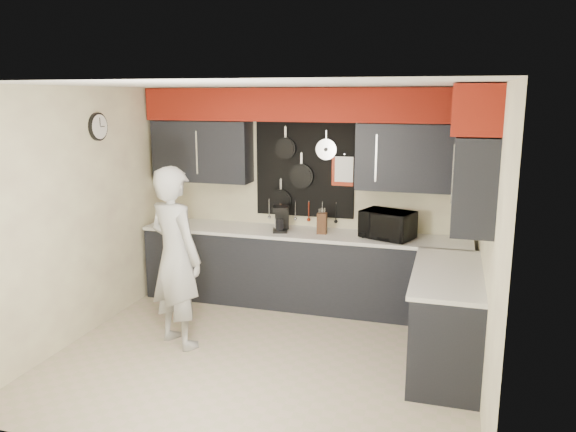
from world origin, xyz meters
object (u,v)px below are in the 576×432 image
(microwave, at_px, (387,225))
(coffee_maker, at_px, (281,218))
(knife_block, at_px, (322,223))
(person, at_px, (176,257))
(utensil_crock, at_px, (279,224))

(microwave, relative_size, coffee_maker, 1.85)
(knife_block, height_order, person, person)
(microwave, height_order, coffee_maker, microwave)
(utensil_crock, bearing_deg, knife_block, -1.46)
(knife_block, distance_m, utensil_crock, 0.53)
(knife_block, bearing_deg, coffee_maker, 178.54)
(utensil_crock, relative_size, coffee_maker, 0.49)
(microwave, distance_m, knife_block, 0.76)
(coffee_maker, bearing_deg, utensil_crock, 110.16)
(microwave, height_order, knife_block, microwave)
(utensil_crock, bearing_deg, coffee_maker, -53.56)
(microwave, xyz_separation_m, utensil_crock, (-1.29, 0.02, -0.08))
(microwave, relative_size, utensil_crock, 3.79)
(knife_block, height_order, utensil_crock, knife_block)
(person, bearing_deg, coffee_maker, -91.04)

